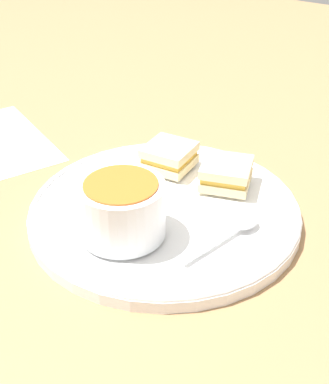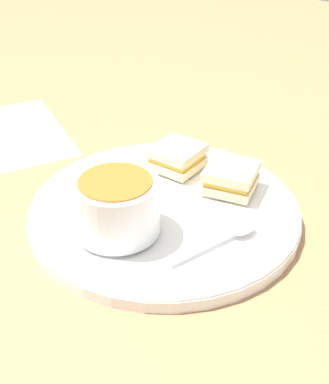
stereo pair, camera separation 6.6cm
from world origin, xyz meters
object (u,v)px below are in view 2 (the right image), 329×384
at_px(spoon, 236,232).
at_px(sandwich_half_near, 231,177).
at_px(soup_bowl, 116,206).
at_px(sandwich_half_far, 177,156).

bearing_deg(spoon, sandwich_half_near, 51.43).
distance_m(soup_bowl, sandwich_half_far, 0.17).
xyz_separation_m(soup_bowl, sandwich_half_far, (-0.04, 0.16, -0.02)).
bearing_deg(sandwich_half_near, soup_bowl, -105.96).
xyz_separation_m(sandwich_half_near, sandwich_half_far, (-0.09, -0.00, 0.00)).
height_order(soup_bowl, sandwich_half_near, soup_bowl).
bearing_deg(sandwich_half_far, sandwich_half_near, 1.70).
bearing_deg(sandwich_half_far, spoon, -26.74).
xyz_separation_m(soup_bowl, sandwich_half_near, (0.05, 0.16, -0.02)).
xyz_separation_m(spoon, sandwich_half_far, (-0.15, 0.08, 0.01)).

